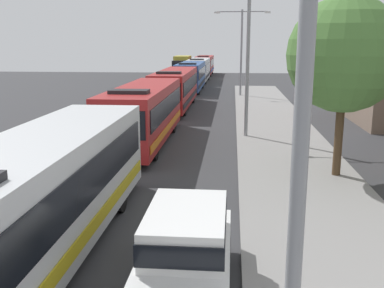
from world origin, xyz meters
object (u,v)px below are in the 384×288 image
at_px(bus_second_in_line, 144,112).
at_px(white_suv, 186,250).
at_px(box_truck_oncoming, 182,66).
at_px(roadside_tree, 345,55).
at_px(bus_fourth_in_line, 191,76).
at_px(bus_tail_end, 205,65).
at_px(streetlamp_far, 242,44).
at_px(bus_middle, 175,88).
at_px(streetlamp_near, 304,85).
at_px(bus_lead, 40,194).
at_px(bus_rear, 199,69).
at_px(streetlamp_mid, 248,48).

height_order(bus_second_in_line, white_suv, bus_second_in_line).
bearing_deg(box_truck_oncoming, roadside_tree, -77.16).
height_order(bus_fourth_in_line, bus_tail_end, same).
height_order(box_truck_oncoming, streetlamp_far, streetlamp_far).
bearing_deg(box_truck_oncoming, bus_middle, -84.52).
bearing_deg(bus_fourth_in_line, box_truck_oncoming, 98.87).
bearing_deg(bus_second_in_line, streetlamp_near, -73.20).
xyz_separation_m(bus_middle, streetlamp_near, (5.40, -30.93, 3.13)).
xyz_separation_m(white_suv, streetlamp_near, (1.70, -3.48, 3.79)).
height_order(bus_lead, bus_middle, same).
height_order(bus_lead, streetlamp_far, streetlamp_far).
xyz_separation_m(bus_lead, bus_fourth_in_line, (-0.00, 39.36, -0.00)).
height_order(bus_fourth_in_line, white_suv, bus_fourth_in_line).
xyz_separation_m(bus_rear, streetlamp_far, (5.40, -16.84, 3.43)).
height_order(bus_rear, streetlamp_mid, streetlamp_mid).
bearing_deg(streetlamp_mid, white_suv, -95.97).
relative_size(bus_rear, white_suv, 2.45).
bearing_deg(roadside_tree, bus_tail_end, 98.84).
bearing_deg(streetlamp_far, streetlamp_near, -90.00).
bearing_deg(bus_second_in_line, bus_middle, 90.00).
relative_size(bus_fourth_in_line, white_suv, 2.30).
bearing_deg(bus_second_in_line, bus_lead, -90.00).
xyz_separation_m(bus_middle, bus_fourth_in_line, (-0.00, 13.26, -0.00)).
relative_size(bus_lead, white_suv, 2.53).
distance_m(bus_lead, white_suv, 3.99).
xyz_separation_m(bus_middle, bus_rear, (-0.00, 25.37, -0.00)).
height_order(white_suv, box_truck_oncoming, box_truck_oncoming).
bearing_deg(bus_lead, bus_tail_end, 90.00).
relative_size(bus_middle, streetlamp_far, 1.50).
bearing_deg(box_truck_oncoming, white_suv, -83.54).
relative_size(white_suv, box_truck_oncoming, 0.67).
distance_m(bus_tail_end, streetlamp_far, 30.00).
relative_size(bus_second_in_line, bus_fourth_in_line, 1.03).
bearing_deg(box_truck_oncoming, bus_lead, -86.88).
bearing_deg(bus_fourth_in_line, streetlamp_mid, -77.56).
distance_m(bus_second_in_line, white_suv, 14.88).
relative_size(bus_lead, bus_rear, 1.03).
xyz_separation_m(streetlamp_near, streetlamp_far, (0.00, 39.46, 0.30)).
relative_size(streetlamp_mid, streetlamp_far, 0.96).
height_order(box_truck_oncoming, roadside_tree, roadside_tree).
distance_m(bus_middle, box_truck_oncoming, 34.57).
xyz_separation_m(bus_second_in_line, box_truck_oncoming, (-3.30, 47.47, 0.01)).
bearing_deg(bus_rear, roadside_tree, -78.71).
distance_m(bus_lead, bus_middle, 26.10).
bearing_deg(roadside_tree, bus_middle, 115.31).
distance_m(bus_lead, bus_second_in_line, 13.05).
relative_size(bus_rear, bus_tail_end, 1.01).
bearing_deg(roadside_tree, streetlamp_mid, 114.67).
xyz_separation_m(bus_tail_end, streetlamp_near, (5.40, -68.77, 3.13)).
bearing_deg(streetlamp_mid, box_truck_oncoming, 100.80).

